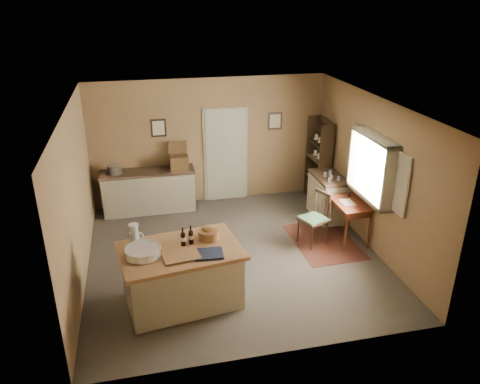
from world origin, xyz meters
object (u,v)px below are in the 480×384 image
at_px(work_island, 181,274).
at_px(writing_desk, 349,207).
at_px(sideboard, 149,190).
at_px(shelving_unit, 320,161).
at_px(desk_chair, 313,219).
at_px(right_cabinet, 328,196).

relative_size(work_island, writing_desk, 2.11).
xyz_separation_m(sideboard, shelving_unit, (3.69, -0.24, 0.43)).
height_order(desk_chair, shelving_unit, shelving_unit).
bearing_deg(right_cabinet, writing_desk, -89.99).
bearing_deg(desk_chair, sideboard, 121.90).
bearing_deg(sideboard, desk_chair, -36.14).
xyz_separation_m(work_island, sideboard, (-0.31, 3.33, -0.00)).
height_order(sideboard, desk_chair, sideboard).
bearing_deg(right_cabinet, work_island, -145.35).
xyz_separation_m(sideboard, right_cabinet, (3.54, -1.10, -0.02)).
bearing_deg(sideboard, writing_desk, -30.42).
height_order(sideboard, writing_desk, sideboard).
relative_size(desk_chair, shelving_unit, 0.54).
relative_size(sideboard, shelving_unit, 1.05).
relative_size(writing_desk, shelving_unit, 0.48).
height_order(writing_desk, right_cabinet, right_cabinet).
distance_m(writing_desk, right_cabinet, 1.01).
bearing_deg(writing_desk, right_cabinet, 90.01).
relative_size(sideboard, desk_chair, 1.96).
distance_m(sideboard, shelving_unit, 3.72).
relative_size(right_cabinet, shelving_unit, 0.54).
relative_size(work_island, desk_chair, 1.90).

